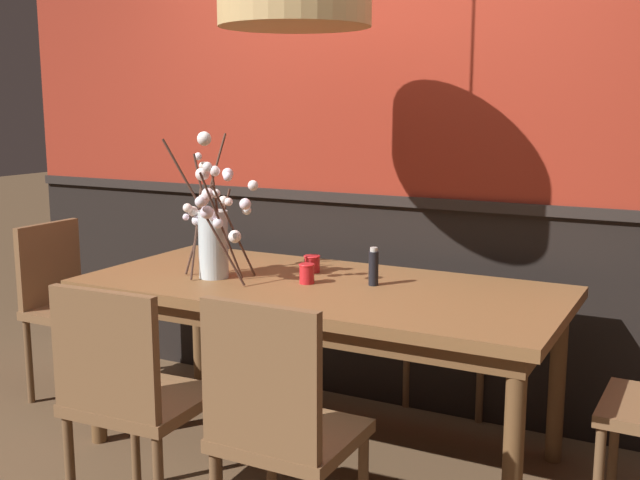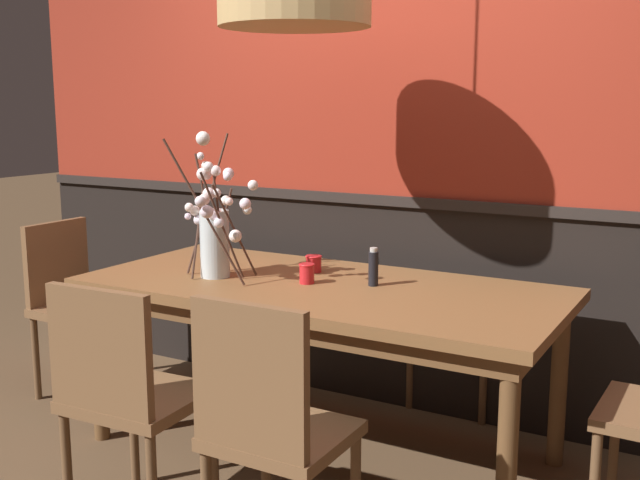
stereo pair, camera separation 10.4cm
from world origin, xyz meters
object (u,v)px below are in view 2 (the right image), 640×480
(chair_far_side_right, at_px, (467,299))
(candle_holder_nearer_edge, at_px, (314,263))
(chair_near_side_right, at_px, (270,424))
(vase_with_blossoms, at_px, (215,230))
(chair_head_west_end, at_px, (74,297))
(dining_table, at_px, (320,302))
(candle_holder_nearer_center, at_px, (307,273))
(condiment_bottle, at_px, (373,268))
(chair_near_side_left, at_px, (125,390))

(chair_far_side_right, relative_size, candle_holder_nearer_edge, 12.32)
(chair_near_side_right, height_order, vase_with_blossoms, vase_with_blossoms)
(candle_holder_nearer_edge, bearing_deg, chair_head_west_end, -171.37)
(vase_with_blossoms, bearing_deg, dining_table, 15.27)
(candle_holder_nearer_center, distance_m, condiment_bottle, 0.29)
(candle_holder_nearer_edge, xyz_separation_m, condiment_bottle, (0.35, -0.11, 0.04))
(chair_near_side_left, xyz_separation_m, chair_far_side_right, (0.65, 1.77, 0.01))
(chair_near_side_left, distance_m, condiment_bottle, 1.13)
(candle_holder_nearer_center, xyz_separation_m, candle_holder_nearer_edge, (-0.09, 0.21, -0.00))
(chair_near_side_left, bearing_deg, dining_table, 71.45)
(chair_far_side_right, bearing_deg, vase_with_blossoms, -128.71)
(vase_with_blossoms, xyz_separation_m, condiment_bottle, (0.68, 0.20, -0.13))
(chair_far_side_right, distance_m, candle_holder_nearer_center, 1.04)
(dining_table, bearing_deg, chair_near_side_right, -70.17)
(vase_with_blossoms, bearing_deg, condiment_bottle, 16.66)
(dining_table, xyz_separation_m, condiment_bottle, (0.22, 0.08, 0.16))
(dining_table, xyz_separation_m, candle_holder_nearer_edge, (-0.14, 0.18, 0.12))
(chair_near_side_right, height_order, condiment_bottle, chair_near_side_right)
(chair_near_side_right, bearing_deg, chair_far_side_right, 88.75)
(candle_holder_nearer_center, bearing_deg, chair_near_side_right, -66.72)
(candle_holder_nearer_center, height_order, condiment_bottle, condiment_bottle)
(chair_near_side_right, xyz_separation_m, vase_with_blossoms, (-0.78, 0.76, 0.44))
(dining_table, relative_size, candle_holder_nearer_center, 23.89)
(chair_far_side_right, xyz_separation_m, vase_with_blossoms, (-0.82, -1.02, 0.44))
(chair_near_side_left, distance_m, candle_holder_nearer_center, 0.93)
(chair_far_side_right, relative_size, condiment_bottle, 5.80)
(chair_near_side_left, xyz_separation_m, chair_near_side_right, (0.61, -0.00, 0.01))
(chair_near_side_left, xyz_separation_m, chair_head_west_end, (-1.18, 0.86, -0.01))
(chair_far_side_right, xyz_separation_m, condiment_bottle, (-0.14, -0.82, 0.31))
(dining_table, xyz_separation_m, vase_with_blossoms, (-0.46, -0.13, 0.29))
(chair_far_side_right, height_order, candle_holder_nearer_center, chair_far_side_right)
(vase_with_blossoms, bearing_deg, chair_far_side_right, 51.29)
(chair_near_side_right, xyz_separation_m, candle_holder_nearer_center, (-0.37, 0.86, 0.28))
(chair_head_west_end, distance_m, vase_with_blossoms, 1.12)
(condiment_bottle, bearing_deg, vase_with_blossoms, -163.34)
(chair_near_side_right, bearing_deg, vase_with_blossoms, 135.78)
(dining_table, bearing_deg, candle_holder_nearer_center, -153.29)
(vase_with_blossoms, relative_size, candle_holder_nearer_edge, 8.48)
(chair_head_west_end, bearing_deg, vase_with_blossoms, -5.93)
(condiment_bottle, bearing_deg, candle_holder_nearer_edge, 163.21)
(dining_table, xyz_separation_m, candle_holder_nearer_center, (-0.05, -0.03, 0.13))
(chair_near_side_left, relative_size, chair_far_side_right, 0.97)
(candle_holder_nearer_edge, relative_size, condiment_bottle, 0.47)
(candle_holder_nearer_edge, bearing_deg, dining_table, -53.14)
(dining_table, height_order, candle_holder_nearer_center, candle_holder_nearer_center)
(chair_near_side_right, relative_size, vase_with_blossoms, 1.45)
(condiment_bottle, bearing_deg, chair_far_side_right, 80.17)
(chair_near_side_left, distance_m, candle_holder_nearer_edge, 1.11)
(candle_holder_nearer_center, bearing_deg, dining_table, 26.71)
(chair_far_side_right, bearing_deg, candle_holder_nearer_center, -113.91)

